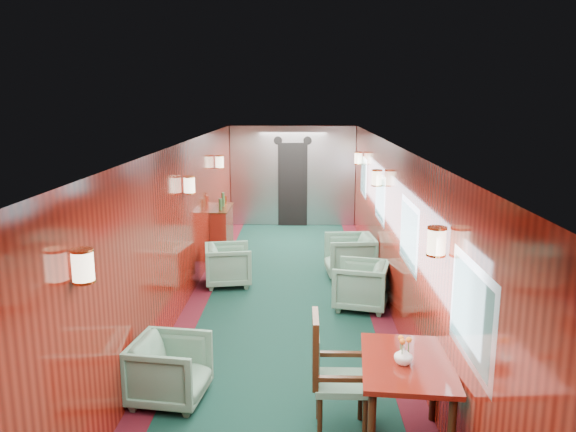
% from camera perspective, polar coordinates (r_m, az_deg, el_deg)
% --- Properties ---
extents(room, '(12.00, 12.10, 2.40)m').
position_cam_1_polar(room, '(7.59, -0.28, 1.34)').
color(room, '#0C2D24').
rests_on(room, ground).
extents(bulkhead, '(2.98, 0.17, 2.39)m').
position_cam_1_polar(bulkhead, '(13.50, 0.48, 4.03)').
color(bulkhead, '#ACAEB4').
rests_on(bulkhead, ground).
extents(windows_right, '(0.02, 8.60, 0.80)m').
position_cam_1_polar(windows_right, '(7.97, 10.54, 0.29)').
color(windows_right, silver).
rests_on(windows_right, ground).
extents(wall_sconces, '(2.97, 7.97, 0.25)m').
position_cam_1_polar(wall_sconces, '(8.12, -0.16, 3.14)').
color(wall_sconces, '#FFEFC6').
rests_on(wall_sconces, ground).
extents(dining_table, '(0.86, 1.16, 0.83)m').
position_cam_1_polar(dining_table, '(5.10, 11.98, -15.55)').
color(dining_table, maroon).
rests_on(dining_table, ground).
extents(side_chair, '(0.51, 0.54, 1.13)m').
position_cam_1_polar(side_chair, '(5.28, 4.26, -15.29)').
color(side_chair, '#214D3F').
rests_on(side_chair, ground).
extents(credenza, '(0.33, 1.06, 1.23)m').
position_cam_1_polar(credenza, '(11.07, -6.72, -1.48)').
color(credenza, maroon).
rests_on(credenza, ground).
extents(flower_vase, '(0.19, 0.19, 0.16)m').
position_cam_1_polar(flower_vase, '(4.95, 11.64, -13.68)').
color(flower_vase, white).
rests_on(flower_vase, dining_table).
extents(armchair_left_near, '(0.82, 0.80, 0.66)m').
position_cam_1_polar(armchair_left_near, '(6.00, -11.89, -15.05)').
color(armchair_left_near, '#214D3F').
rests_on(armchair_left_near, ground).
extents(armchair_left_far, '(0.86, 0.84, 0.68)m').
position_cam_1_polar(armchair_left_far, '(9.31, -6.07, -4.96)').
color(armchair_left_far, '#214D3F').
rests_on(armchair_left_far, ground).
extents(armchair_right_near, '(0.92, 0.90, 0.70)m').
position_cam_1_polar(armchair_right_near, '(8.32, 7.41, -6.98)').
color(armchair_right_near, '#214D3F').
rests_on(armchair_right_near, ground).
extents(armchair_right_far, '(0.88, 0.86, 0.74)m').
position_cam_1_polar(armchair_right_far, '(9.70, 6.29, -4.08)').
color(armchair_right_far, '#214D3F').
rests_on(armchair_right_far, ground).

